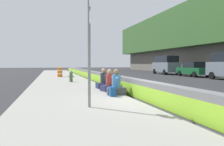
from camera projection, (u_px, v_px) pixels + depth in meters
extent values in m
plane|color=#2B2B2D|center=(149.00, 104.00, 8.70)|extent=(160.00, 160.00, 0.00)
cube|color=gray|center=(78.00, 105.00, 8.02)|extent=(80.00, 4.40, 0.14)
cube|color=slate|center=(149.00, 92.00, 8.68)|extent=(76.00, 0.44, 0.85)
cube|color=#8CC62D|center=(143.00, 94.00, 8.63)|extent=(74.48, 0.01, 0.54)
cylinder|color=gray|center=(89.00, 50.00, 7.21)|extent=(0.09, 0.09, 3.60)
cube|color=white|center=(90.00, 1.00, 7.16)|extent=(0.44, 0.02, 0.36)
cube|color=#1956AD|center=(90.00, 1.00, 7.16)|extent=(0.30, 0.01, 0.10)
cube|color=white|center=(90.00, 18.00, 7.18)|extent=(0.44, 0.02, 0.36)
cube|color=black|center=(90.00, 18.00, 7.18)|extent=(0.30, 0.01, 0.10)
cylinder|color=#47663D|center=(71.00, 77.00, 17.26)|extent=(0.24, 0.24, 0.72)
cone|color=gray|center=(71.00, 71.00, 17.24)|extent=(0.26, 0.26, 0.16)
cylinder|color=gray|center=(73.00, 77.00, 17.30)|extent=(0.10, 0.12, 0.10)
cylinder|color=gray|center=(69.00, 77.00, 17.21)|extent=(0.10, 0.12, 0.10)
cube|color=#424247|center=(116.00, 91.00, 10.26)|extent=(0.80, 0.90, 0.30)
cylinder|color=#427FB7|center=(116.00, 81.00, 10.24)|extent=(0.39, 0.39, 0.57)
sphere|color=#8E6647|center=(116.00, 72.00, 10.22)|extent=(0.25, 0.25, 0.25)
cylinder|color=#427FB7|center=(116.00, 82.00, 10.45)|extent=(0.31, 0.18, 0.50)
cylinder|color=#427FB7|center=(117.00, 83.00, 10.03)|extent=(0.31, 0.18, 0.50)
cube|color=#23284C|center=(110.00, 88.00, 11.54)|extent=(0.81, 0.90, 0.29)
cylinder|color=#AD3D33|center=(110.00, 80.00, 11.52)|extent=(0.37, 0.37, 0.55)
sphere|color=tan|center=(110.00, 72.00, 11.51)|extent=(0.24, 0.24, 0.24)
cylinder|color=#AD3D33|center=(108.00, 80.00, 11.71)|extent=(0.30, 0.19, 0.49)
cylinder|color=#AD3D33|center=(111.00, 81.00, 11.34)|extent=(0.30, 0.19, 0.49)
cube|color=#23284C|center=(104.00, 86.00, 12.82)|extent=(0.71, 0.82, 0.30)
cylinder|color=#333842|center=(104.00, 78.00, 12.80)|extent=(0.38, 0.38, 0.56)
sphere|color=tan|center=(104.00, 71.00, 12.79)|extent=(0.25, 0.25, 0.25)
cylinder|color=#333842|center=(103.00, 79.00, 13.00)|extent=(0.29, 0.15, 0.49)
cylinder|color=#333842|center=(105.00, 79.00, 12.61)|extent=(0.29, 0.15, 0.49)
cube|color=navy|center=(112.00, 92.00, 9.66)|extent=(0.32, 0.22, 0.40)
cube|color=navy|center=(115.00, 93.00, 9.69)|extent=(0.22, 0.06, 0.20)
cylinder|color=orange|center=(60.00, 72.00, 23.84)|extent=(0.52, 0.52, 0.95)
cylinder|color=white|center=(60.00, 70.00, 23.83)|extent=(0.54, 0.54, 0.10)
cylinder|color=white|center=(60.00, 74.00, 23.84)|extent=(0.54, 0.54, 0.10)
cylinder|color=black|center=(212.00, 76.00, 22.10)|extent=(0.72, 0.23, 0.72)
cube|color=#145128|center=(193.00, 71.00, 26.60)|extent=(4.53, 1.88, 0.72)
cube|color=black|center=(194.00, 65.00, 26.48)|extent=(2.23, 1.66, 0.66)
cylinder|color=black|center=(180.00, 73.00, 27.77)|extent=(0.66, 0.23, 0.66)
cylinder|color=black|center=(192.00, 73.00, 28.24)|extent=(0.66, 0.23, 0.66)
cylinder|color=black|center=(194.00, 74.00, 25.00)|extent=(0.66, 0.23, 0.66)
cylinder|color=black|center=(208.00, 74.00, 25.47)|extent=(0.66, 0.23, 0.66)
cube|color=slate|center=(166.00, 67.00, 32.56)|extent=(5.15, 2.10, 1.30)
cube|color=black|center=(166.00, 59.00, 32.42)|extent=(4.15, 1.88, 0.90)
cylinder|color=black|center=(155.00, 71.00, 33.96)|extent=(0.73, 0.24, 0.72)
cylinder|color=black|center=(166.00, 71.00, 34.39)|extent=(0.73, 0.24, 0.72)
cylinder|color=black|center=(165.00, 72.00, 30.78)|extent=(0.73, 0.24, 0.72)
cylinder|color=black|center=(177.00, 72.00, 31.21)|extent=(0.73, 0.24, 0.72)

